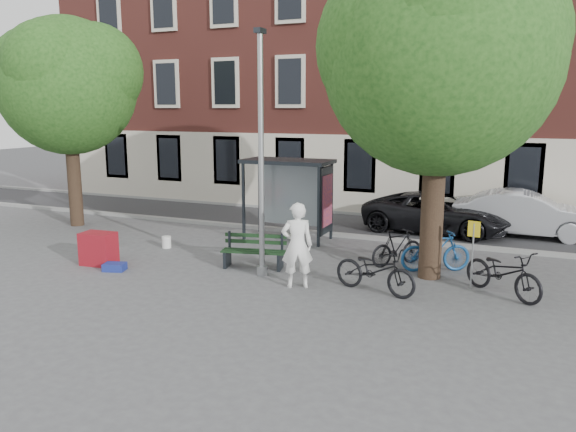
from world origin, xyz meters
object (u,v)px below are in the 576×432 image
(lamppost, at_px, (261,168))
(bike_b, at_px, (436,251))
(bike_d, at_px, (397,247))
(painter, at_px, (297,245))
(notice_sign, at_px, (473,242))
(car_silver, at_px, (525,214))
(red_stand, at_px, (99,249))
(bike_a, at_px, (375,270))
(bike_c, at_px, (503,272))
(bench, at_px, (254,253))
(bus_shelter, at_px, (300,181))
(car_dark, at_px, (436,213))

(lamppost, bearing_deg, bike_b, 27.16)
(bike_d, bearing_deg, bike_b, -150.81)
(painter, distance_m, bike_d, 3.39)
(bike_d, xyz_separation_m, notice_sign, (2.06, -1.33, 0.64))
(car_silver, distance_m, red_stand, 13.59)
(painter, relative_size, bike_d, 1.24)
(painter, distance_m, car_silver, 9.46)
(lamppost, bearing_deg, red_stand, -169.23)
(bike_a, relative_size, bike_c, 0.98)
(bench, bearing_deg, bike_c, -11.22)
(bus_shelter, bearing_deg, bench, -88.46)
(bike_d, bearing_deg, lamppost, 76.93)
(bike_a, bearing_deg, car_dark, 12.68)
(car_dark, bearing_deg, bike_a, -177.93)
(bike_b, distance_m, car_silver, 5.81)
(bike_b, xyz_separation_m, car_silver, (2.09, 5.42, 0.21))
(bus_shelter, relative_size, notice_sign, 1.73)
(bench, bearing_deg, red_stand, -173.13)
(red_stand, bearing_deg, car_dark, 44.90)
(bus_shelter, xyz_separation_m, bike_b, (4.66, -2.03, -1.36))
(bike_c, relative_size, car_silver, 0.46)
(bike_c, bearing_deg, bench, 128.67)
(bus_shelter, distance_m, bike_c, 7.36)
(bike_b, bearing_deg, bike_a, 128.35)
(lamppost, bearing_deg, bus_shelter, 98.43)
(painter, height_order, notice_sign, painter)
(bike_c, xyz_separation_m, car_silver, (0.37, 6.80, 0.21))
(painter, xyz_separation_m, notice_sign, (3.86, 1.50, 0.11))
(painter, relative_size, car_dark, 0.42)
(lamppost, height_order, bike_d, lamppost)
(bike_a, distance_m, car_silver, 8.34)
(bus_shelter, height_order, red_stand, bus_shelter)
(car_dark, bearing_deg, bike_c, -154.20)
(painter, xyz_separation_m, bike_b, (2.85, 2.64, -0.48))
(red_stand, bearing_deg, car_silver, 38.02)
(bike_a, distance_m, bike_b, 2.53)
(lamppost, xyz_separation_m, bike_c, (5.77, 0.70, -2.23))
(bike_b, height_order, bike_c, bike_b)
(bike_b, bearing_deg, bench, 80.81)
(car_dark, distance_m, car_silver, 2.88)
(bike_d, relative_size, car_dark, 0.34)
(bike_b, bearing_deg, lamppost, 89.56)
(red_stand, height_order, notice_sign, notice_sign)
(bike_c, bearing_deg, car_dark, 58.78)
(bus_shelter, relative_size, painter, 1.38)
(lamppost, distance_m, bench, 2.50)
(car_silver, bearing_deg, lamppost, 139.33)
(painter, relative_size, bench, 1.15)
(painter, height_order, bike_a, painter)
(bike_d, bearing_deg, red_stand, 62.29)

